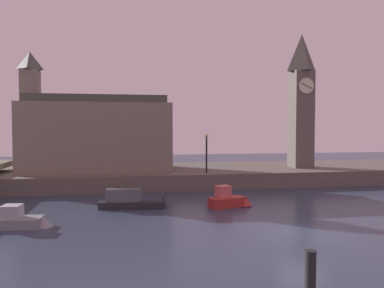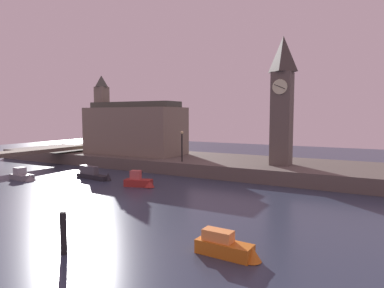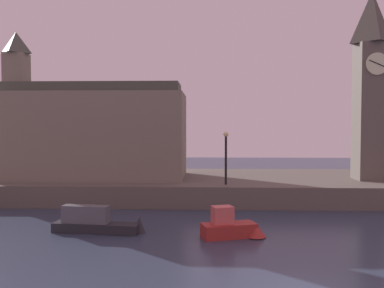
{
  "view_description": "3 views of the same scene",
  "coord_description": "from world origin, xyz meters",
  "px_view_note": "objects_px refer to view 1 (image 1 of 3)",
  "views": [
    {
      "loc": [
        -9.45,
        -18.82,
        5.74
      ],
      "look_at": [
        -3.29,
        15.78,
        4.19
      ],
      "focal_mm": 35.21,
      "sensor_mm": 36.0,
      "label": 1
    },
    {
      "loc": [
        18.35,
        -18.88,
        6.99
      ],
      "look_at": [
        -0.48,
        15.11,
        3.68
      ],
      "focal_mm": 31.62,
      "sensor_mm": 36.0,
      "label": 2
    },
    {
      "loc": [
        -3.29,
        -13.37,
        5.54
      ],
      "look_at": [
        -4.41,
        17.86,
        4.19
      ],
      "focal_mm": 39.16,
      "sensor_mm": 36.0,
      "label": 3
    }
  ],
  "objects_px": {
    "streetlamp": "(207,148)",
    "boat_barge_dark": "(135,201)",
    "boat_cruiser_grey": "(23,220)",
    "mooring_post_left": "(310,276)",
    "boat_dinghy_red": "(230,200)",
    "parliament_hall": "(95,134)",
    "clock_tower": "(301,98)"
  },
  "relations": [
    {
      "from": "streetlamp",
      "to": "boat_dinghy_red",
      "type": "height_order",
      "value": "streetlamp"
    },
    {
      "from": "clock_tower",
      "to": "parliament_hall",
      "type": "distance_m",
      "value": 21.65
    },
    {
      "from": "clock_tower",
      "to": "boat_cruiser_grey",
      "type": "bearing_deg",
      "value": -149.01
    },
    {
      "from": "parliament_hall",
      "to": "boat_dinghy_red",
      "type": "height_order",
      "value": "parliament_hall"
    },
    {
      "from": "streetlamp",
      "to": "mooring_post_left",
      "type": "bearing_deg",
      "value": -93.72
    },
    {
      "from": "boat_cruiser_grey",
      "to": "boat_barge_dark",
      "type": "height_order",
      "value": "boat_barge_dark"
    },
    {
      "from": "parliament_hall",
      "to": "streetlamp",
      "type": "distance_m",
      "value": 11.18
    },
    {
      "from": "mooring_post_left",
      "to": "boat_dinghy_red",
      "type": "bearing_deg",
      "value": 84.28
    },
    {
      "from": "clock_tower",
      "to": "boat_dinghy_red",
      "type": "height_order",
      "value": "clock_tower"
    },
    {
      "from": "boat_dinghy_red",
      "to": "boat_cruiser_grey",
      "type": "bearing_deg",
      "value": -165.88
    },
    {
      "from": "boat_dinghy_red",
      "to": "streetlamp",
      "type": "bearing_deg",
      "value": 89.96
    },
    {
      "from": "mooring_post_left",
      "to": "boat_barge_dark",
      "type": "distance_m",
      "value": 16.39
    },
    {
      "from": "boat_cruiser_grey",
      "to": "mooring_post_left",
      "type": "bearing_deg",
      "value": -44.26
    },
    {
      "from": "clock_tower",
      "to": "boat_dinghy_red",
      "type": "xyz_separation_m",
      "value": [
        -10.93,
        -11.19,
        -8.31
      ]
    },
    {
      "from": "mooring_post_left",
      "to": "boat_barge_dark",
      "type": "relative_size",
      "value": 0.34
    },
    {
      "from": "clock_tower",
      "to": "parliament_hall",
      "type": "bearing_deg",
      "value": 177.91
    },
    {
      "from": "boat_dinghy_red",
      "to": "boat_barge_dark",
      "type": "xyz_separation_m",
      "value": [
        -6.81,
        0.69,
        -0.02
      ]
    },
    {
      "from": "mooring_post_left",
      "to": "boat_cruiser_grey",
      "type": "relative_size",
      "value": 0.49
    },
    {
      "from": "mooring_post_left",
      "to": "boat_dinghy_red",
      "type": "distance_m",
      "value": 14.88
    },
    {
      "from": "clock_tower",
      "to": "streetlamp",
      "type": "height_order",
      "value": "clock_tower"
    },
    {
      "from": "boat_cruiser_grey",
      "to": "boat_barge_dark",
      "type": "xyz_separation_m",
      "value": [
        6.44,
        4.03,
        0.07
      ]
    },
    {
      "from": "clock_tower",
      "to": "boat_barge_dark",
      "type": "height_order",
      "value": "clock_tower"
    },
    {
      "from": "streetlamp",
      "to": "mooring_post_left",
      "type": "distance_m",
      "value": 23.12
    },
    {
      "from": "streetlamp",
      "to": "boat_barge_dark",
      "type": "distance_m",
      "value": 10.58
    },
    {
      "from": "streetlamp",
      "to": "boat_dinghy_red",
      "type": "xyz_separation_m",
      "value": [
        -0.01,
        -8.08,
        -3.29
      ]
    },
    {
      "from": "streetlamp",
      "to": "boat_barge_dark",
      "type": "height_order",
      "value": "streetlamp"
    },
    {
      "from": "clock_tower",
      "to": "mooring_post_left",
      "type": "relative_size",
      "value": 8.28
    },
    {
      "from": "mooring_post_left",
      "to": "parliament_hall",
      "type": "bearing_deg",
      "value": 108.4
    },
    {
      "from": "streetlamp",
      "to": "boat_barge_dark",
      "type": "relative_size",
      "value": 0.72
    },
    {
      "from": "clock_tower",
      "to": "streetlamp",
      "type": "bearing_deg",
      "value": -164.09
    },
    {
      "from": "mooring_post_left",
      "to": "boat_dinghy_red",
      "type": "xyz_separation_m",
      "value": [
        1.48,
        14.8,
        -0.34
      ]
    },
    {
      "from": "parliament_hall",
      "to": "boat_dinghy_red",
      "type": "relative_size",
      "value": 4.15
    }
  ]
}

